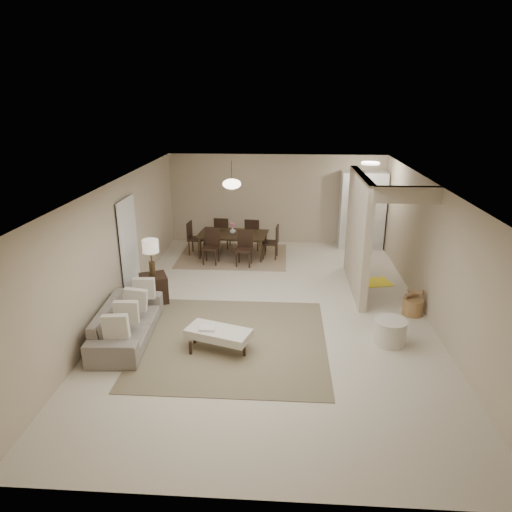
# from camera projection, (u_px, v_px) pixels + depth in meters

# --- Properties ---
(floor) EXTENTS (9.00, 9.00, 0.00)m
(floor) POSITION_uv_depth(u_px,v_px,m) (270.00, 310.00, 9.03)
(floor) COLOR beige
(floor) RESTS_ON ground
(ceiling) EXTENTS (9.00, 9.00, 0.00)m
(ceiling) POSITION_uv_depth(u_px,v_px,m) (272.00, 185.00, 8.19)
(ceiling) COLOR white
(ceiling) RESTS_ON back_wall
(back_wall) EXTENTS (6.00, 0.00, 6.00)m
(back_wall) POSITION_uv_depth(u_px,v_px,m) (276.00, 199.00, 12.85)
(back_wall) COLOR #BDAB8F
(back_wall) RESTS_ON floor
(left_wall) EXTENTS (0.00, 9.00, 9.00)m
(left_wall) POSITION_uv_depth(u_px,v_px,m) (116.00, 247.00, 8.79)
(left_wall) COLOR #BDAB8F
(left_wall) RESTS_ON floor
(right_wall) EXTENTS (0.00, 9.00, 9.00)m
(right_wall) POSITION_uv_depth(u_px,v_px,m) (433.00, 254.00, 8.43)
(right_wall) COLOR #BDAB8F
(right_wall) RESTS_ON floor
(partition) EXTENTS (0.15, 2.50, 2.50)m
(partition) POSITION_uv_depth(u_px,v_px,m) (358.00, 233.00, 9.68)
(partition) COLOR #BDAB8F
(partition) RESTS_ON floor
(doorway) EXTENTS (0.04, 0.90, 2.04)m
(doorway) POSITION_uv_depth(u_px,v_px,m) (129.00, 249.00, 9.43)
(doorway) COLOR black
(doorway) RESTS_ON floor
(pantry_cabinet) EXTENTS (1.20, 0.55, 2.10)m
(pantry_cabinet) POSITION_uv_depth(u_px,v_px,m) (362.00, 210.00, 12.44)
(pantry_cabinet) COLOR silver
(pantry_cabinet) RESTS_ON floor
(flush_light) EXTENTS (0.44, 0.44, 0.05)m
(flush_light) POSITION_uv_depth(u_px,v_px,m) (370.00, 163.00, 11.08)
(flush_light) COLOR white
(flush_light) RESTS_ON ceiling
(living_rug) EXTENTS (3.20, 3.20, 0.01)m
(living_rug) POSITION_uv_depth(u_px,v_px,m) (233.00, 341.00, 7.89)
(living_rug) COLOR brown
(living_rug) RESTS_ON floor
(sofa) EXTENTS (2.16, 0.95, 0.62)m
(sofa) POSITION_uv_depth(u_px,v_px,m) (127.00, 322.00, 7.90)
(sofa) COLOR gray
(sofa) RESTS_ON floor
(ottoman_bench) EXTENTS (1.16, 0.80, 0.38)m
(ottoman_bench) POSITION_uv_depth(u_px,v_px,m) (218.00, 334.00, 7.52)
(ottoman_bench) COLOR beige
(ottoman_bench) RESTS_ON living_rug
(side_table) EXTENTS (0.69, 0.69, 0.57)m
(side_table) POSITION_uv_depth(u_px,v_px,m) (154.00, 289.00, 9.32)
(side_table) COLOR black
(side_table) RESTS_ON floor
(table_lamp) EXTENTS (0.32, 0.32, 0.76)m
(table_lamp) POSITION_uv_depth(u_px,v_px,m) (151.00, 249.00, 9.04)
(table_lamp) COLOR #4B3820
(table_lamp) RESTS_ON side_table
(round_pouf) EXTENTS (0.56, 0.56, 0.43)m
(round_pouf) POSITION_uv_depth(u_px,v_px,m) (390.00, 332.00, 7.76)
(round_pouf) COLOR beige
(round_pouf) RESTS_ON floor
(wicker_basket) EXTENTS (0.49, 0.49, 0.33)m
(wicker_basket) POSITION_uv_depth(u_px,v_px,m) (413.00, 307.00, 8.81)
(wicker_basket) COLOR olive
(wicker_basket) RESTS_ON floor
(dining_rug) EXTENTS (2.80, 2.10, 0.01)m
(dining_rug) POSITION_uv_depth(u_px,v_px,m) (233.00, 256.00, 12.06)
(dining_rug) COLOR #856A53
(dining_rug) RESTS_ON floor
(dining_table) EXTENTS (1.86, 1.16, 0.62)m
(dining_table) POSITION_uv_depth(u_px,v_px,m) (233.00, 245.00, 11.96)
(dining_table) COLOR black
(dining_table) RESTS_ON dining_rug
(dining_chairs) EXTENTS (2.40, 1.83, 0.88)m
(dining_chairs) POSITION_uv_depth(u_px,v_px,m) (233.00, 240.00, 11.92)
(dining_chairs) COLOR black
(dining_chairs) RESTS_ON dining_rug
(vase) EXTENTS (0.19, 0.19, 0.16)m
(vase) POSITION_uv_depth(u_px,v_px,m) (233.00, 231.00, 11.83)
(vase) COLOR silver
(vase) RESTS_ON dining_table
(yellow_mat) EXTENTS (1.01, 0.75, 0.01)m
(yellow_mat) POSITION_uv_depth(u_px,v_px,m) (370.00, 283.00, 10.35)
(yellow_mat) COLOR yellow
(yellow_mat) RESTS_ON floor
(pendant_light) EXTENTS (0.46, 0.46, 0.71)m
(pendant_light) POSITION_uv_depth(u_px,v_px,m) (232.00, 184.00, 11.42)
(pendant_light) COLOR #4B3820
(pendant_light) RESTS_ON ceiling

